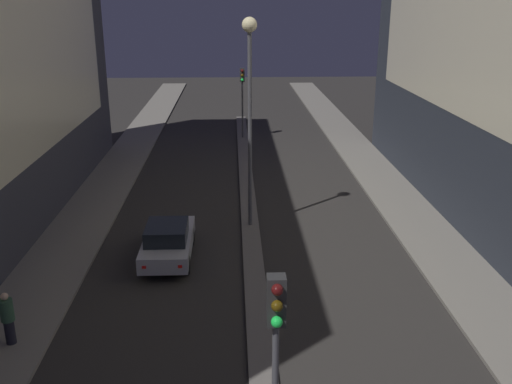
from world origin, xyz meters
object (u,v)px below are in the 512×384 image
car_left_lane (168,241)px  pedestrian_on_left_sidewalk (8,317)px  traffic_light_near (276,343)px  street_lamp (250,81)px  traffic_light_mid (242,87)px

car_left_lane → pedestrian_on_left_sidewalk: 6.61m
traffic_light_near → street_lamp: (0.00, 13.93, 2.57)m
traffic_light_mid → street_lamp: 16.21m
traffic_light_mid → pedestrian_on_left_sidewalk: (-6.87, -24.48, -2.62)m
traffic_light_near → pedestrian_on_left_sidewalk: bearing=141.6°
traffic_light_mid → street_lamp: size_ratio=0.56×
traffic_light_near → pedestrian_on_left_sidewalk: traffic_light_near is taller
car_left_lane → traffic_light_near: bearing=-74.0°
traffic_light_near → street_lamp: street_lamp is taller
street_lamp → traffic_light_mid: bearing=90.0°
street_lamp → traffic_light_near: bearing=-90.0°
traffic_light_near → car_left_lane: (-3.11, 10.88, -2.80)m
car_left_lane → pedestrian_on_left_sidewalk: pedestrian_on_left_sidewalk is taller
street_lamp → car_left_lane: 6.91m
car_left_lane → street_lamp: bearing=44.4°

